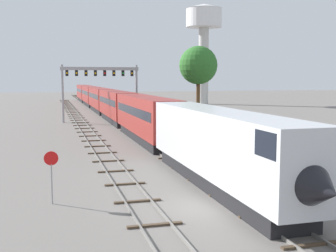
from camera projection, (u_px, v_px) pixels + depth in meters
The scene contains 8 objects.
ground_plane at pixel (211, 207), 22.56m from camera, with size 400.00×400.00×0.00m, color slate.
track_main at pixel (105, 114), 80.56m from camera, with size 2.60×200.00×0.16m.
track_near at pixel (83, 127), 59.94m from camera, with size 2.60×160.00×0.16m.
passenger_train at pixel (107, 102), 77.11m from camera, with size 3.04×125.93×4.80m.
signal_gantry at pixel (100, 80), 66.91m from camera, with size 12.10×0.49×8.87m.
water_tower at pixel (204, 26), 112.05m from camera, with size 9.45×9.45×26.02m.
stop_sign at pixel (51, 170), 22.99m from camera, with size 0.76×0.08×2.88m.
trackside_tree_left at pixel (198, 66), 61.43m from camera, with size 5.49×5.49×11.38m.
Camera 1 is at (-8.01, -20.56, 6.73)m, focal length 46.00 mm.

